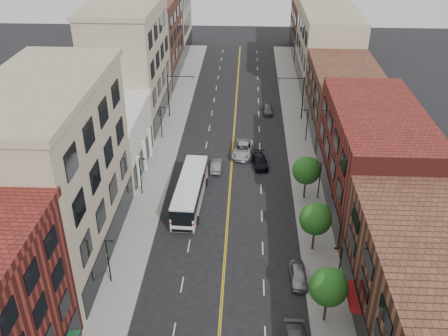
% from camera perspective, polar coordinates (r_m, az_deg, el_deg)
% --- Properties ---
extents(sidewalk_left, '(4.00, 110.00, 0.15)m').
position_cam_1_polar(sidewalk_left, '(73.04, -6.91, 1.71)').
color(sidewalk_left, gray).
rests_on(sidewalk_left, ground).
extents(sidewalk_right, '(4.00, 110.00, 0.15)m').
position_cam_1_polar(sidewalk_right, '(72.52, 8.88, 1.34)').
color(sidewalk_right, gray).
rests_on(sidewalk_right, ground).
extents(bldg_l_tanoffice, '(10.00, 22.00, 18.00)m').
position_cam_1_polar(bldg_l_tanoffice, '(52.08, -18.89, -0.92)').
color(bldg_l_tanoffice, tan).
rests_on(bldg_l_tanoffice, ground).
extents(bldg_l_white, '(10.00, 14.00, 8.00)m').
position_cam_1_polar(bldg_l_white, '(69.32, -13.34, 3.12)').
color(bldg_l_white, silver).
rests_on(bldg_l_white, ground).
extents(bldg_l_far_a, '(10.00, 20.00, 18.00)m').
position_cam_1_polar(bldg_l_far_a, '(82.70, -10.77, 11.54)').
color(bldg_l_far_a, tan).
rests_on(bldg_l_far_a, ground).
extents(bldg_l_far_b, '(10.00, 20.00, 15.00)m').
position_cam_1_polar(bldg_l_far_b, '(101.86, -8.25, 14.31)').
color(bldg_l_far_b, brown).
rests_on(bldg_l_far_b, ground).
extents(bldg_l_far_c, '(10.00, 16.00, 20.00)m').
position_cam_1_polar(bldg_l_far_c, '(118.51, -6.77, 17.83)').
color(bldg_l_far_c, tan).
rests_on(bldg_l_far_c, ground).
extents(bldg_r_near, '(10.00, 26.00, 10.00)m').
position_cam_1_polar(bldg_r_near, '(43.49, 23.14, -15.45)').
color(bldg_r_near, brown).
rests_on(bldg_r_near, ground).
extents(bldg_r_mid, '(10.00, 22.00, 12.00)m').
position_cam_1_polar(bldg_r_mid, '(61.45, 16.69, 1.12)').
color(bldg_r_mid, '#5E1E18').
rests_on(bldg_r_mid, ground).
extents(bldg_r_far_a, '(10.00, 20.00, 10.00)m').
position_cam_1_polar(bldg_r_far_a, '(80.49, 13.53, 7.68)').
color(bldg_r_far_a, brown).
rests_on(bldg_r_far_a, ground).
extents(bldg_r_far_b, '(10.00, 22.00, 14.00)m').
position_cam_1_polar(bldg_r_far_b, '(99.46, 11.74, 13.33)').
color(bldg_r_far_b, tan).
rests_on(bldg_r_far_b, ground).
extents(bldg_r_far_c, '(10.00, 18.00, 11.00)m').
position_cam_1_polar(bldg_r_far_c, '(118.97, 10.38, 15.38)').
color(bldg_r_far_c, brown).
rests_on(bldg_r_far_c, ground).
extents(tree_r_1, '(3.40, 3.40, 5.59)m').
position_cam_1_polar(tree_r_1, '(44.94, 11.95, -13.03)').
color(tree_r_1, black).
rests_on(tree_r_1, sidewalk_right).
extents(tree_r_2, '(3.40, 3.40, 5.59)m').
position_cam_1_polar(tree_r_2, '(52.63, 10.51, -5.64)').
color(tree_r_2, black).
rests_on(tree_r_2, sidewalk_right).
extents(tree_r_3, '(3.40, 3.40, 5.59)m').
position_cam_1_polar(tree_r_3, '(61.00, 9.48, -0.19)').
color(tree_r_3, black).
rests_on(tree_r_3, sidewalk_right).
extents(lamp_l_1, '(0.81, 0.55, 5.05)m').
position_cam_1_polar(lamp_l_1, '(49.71, -13.06, -10.07)').
color(lamp_l_1, black).
rests_on(lamp_l_1, sidewalk_left).
extents(lamp_l_2, '(0.81, 0.55, 5.05)m').
position_cam_1_polar(lamp_l_2, '(62.40, -9.48, -0.69)').
color(lamp_l_2, black).
rests_on(lamp_l_2, sidewalk_left).
extents(lamp_l_3, '(0.81, 0.55, 5.05)m').
position_cam_1_polar(lamp_l_3, '(76.34, -7.18, 5.41)').
color(lamp_l_3, black).
rests_on(lamp_l_3, sidewalk_left).
extents(lamp_r_1, '(0.81, 0.55, 5.05)m').
position_cam_1_polar(lamp_r_1, '(48.86, 13.03, -10.88)').
color(lamp_r_1, black).
rests_on(lamp_r_1, sidewalk_right).
extents(lamp_r_2, '(0.81, 0.55, 5.05)m').
position_cam_1_polar(lamp_r_2, '(61.73, 10.84, -1.19)').
color(lamp_r_2, black).
rests_on(lamp_r_2, sidewalk_right).
extents(lamp_r_3, '(0.81, 0.55, 5.05)m').
position_cam_1_polar(lamp_r_3, '(75.80, 9.44, 5.04)').
color(lamp_r_3, black).
rests_on(lamp_r_3, sidewalk_right).
extents(signal_mast_left, '(4.49, 0.18, 7.20)m').
position_cam_1_polar(signal_mast_left, '(82.88, -5.90, 8.75)').
color(signal_mast_left, black).
rests_on(signal_mast_left, sidewalk_left).
extents(signal_mast_right, '(4.49, 0.18, 7.20)m').
position_cam_1_polar(signal_mast_right, '(82.40, 8.53, 8.45)').
color(signal_mast_right, black).
rests_on(signal_mast_right, sidewalk_right).
extents(city_bus, '(3.48, 12.79, 3.26)m').
position_cam_1_polar(city_bus, '(60.56, -3.88, -2.52)').
color(city_bus, silver).
rests_on(city_bus, ground).
extents(car_parked_far, '(1.76, 4.13, 1.39)m').
position_cam_1_polar(car_parked_far, '(50.65, 8.51, -12.04)').
color(car_parked_far, gray).
rests_on(car_parked_far, ground).
extents(car_lane_behind, '(1.47, 4.07, 1.34)m').
position_cam_1_polar(car_lane_behind, '(68.11, -0.87, 0.30)').
color(car_lane_behind, '#57565C').
rests_on(car_lane_behind, ground).
extents(car_lane_a, '(2.48, 4.83, 1.34)m').
position_cam_1_polar(car_lane_a, '(69.24, 4.14, 0.75)').
color(car_lane_a, black).
rests_on(car_lane_a, ground).
extents(car_lane_b, '(3.45, 6.23, 1.65)m').
position_cam_1_polar(car_lane_b, '(71.94, 2.16, 2.13)').
color(car_lane_b, '#ACB0B4').
rests_on(car_lane_b, ground).
extents(car_lane_c, '(1.63, 3.90, 1.32)m').
position_cam_1_polar(car_lane_c, '(85.86, 5.01, 6.69)').
color(car_lane_c, '#55555A').
rests_on(car_lane_c, ground).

